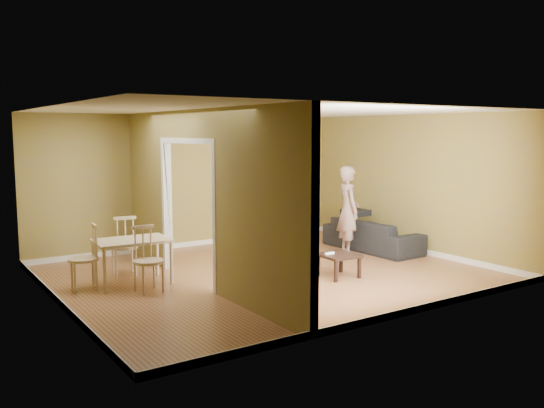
{
  "coord_description": "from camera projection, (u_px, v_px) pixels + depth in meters",
  "views": [
    {
      "loc": [
        -4.98,
        -7.59,
        2.27
      ],
      "look_at": [
        0.2,
        0.2,
        1.1
      ],
      "focal_mm": 38.0,
      "sensor_mm": 36.0,
      "label": 1
    }
  ],
  "objects": [
    {
      "name": "dining_table",
      "position": [
        132.0,
        244.0,
        8.61
      ],
      "size": [
        1.08,
        0.72,
        0.68
      ],
      "rotation": [
        0.0,
        0.0,
        -0.05
      ],
      "color": "beige",
      "rests_on": "ground"
    },
    {
      "name": "chair_far",
      "position": [
        124.0,
        245.0,
        9.15
      ],
      "size": [
        0.51,
        0.51,
        0.98
      ],
      "primitive_type": null,
      "rotation": [
        0.0,
        0.0,
        2.98
      ],
      "color": "tan",
      "rests_on": "ground"
    },
    {
      "name": "bookshelf",
      "position": [
        246.0,
        193.0,
        11.94
      ],
      "size": [
        0.85,
        0.37,
        2.01
      ],
      "color": "white",
      "rests_on": "ground"
    },
    {
      "name": "sofa",
      "position": [
        372.0,
        230.0,
        11.1
      ],
      "size": [
        2.08,
        0.93,
        0.78
      ],
      "primitive_type": "imported",
      "rotation": [
        0.0,
        0.0,
        1.59
      ],
      "color": "black",
      "rests_on": "ground"
    },
    {
      "name": "game_controller",
      "position": [
        330.0,
        253.0,
        9.01
      ],
      "size": [
        0.16,
        0.04,
        0.03
      ],
      "primitive_type": "cube",
      "color": "white",
      "rests_on": "coffee_table"
    },
    {
      "name": "coffee_table",
      "position": [
        339.0,
        258.0,
        9.03
      ],
      "size": [
        0.55,
        0.55,
        0.37
      ],
      "rotation": [
        0.0,
        0.0,
        -0.04
      ],
      "color": "#341D18",
      "rests_on": "ground"
    },
    {
      "name": "chair_left",
      "position": [
        83.0,
        257.0,
        8.29
      ],
      "size": [
        0.48,
        0.48,
        0.95
      ],
      "primitive_type": null,
      "rotation": [
        0.0,
        0.0,
        -1.68
      ],
      "color": "tan",
      "rests_on": "ground"
    },
    {
      "name": "paper_box_teal",
      "position": [
        244.0,
        197.0,
        11.87
      ],
      "size": [
        0.44,
        0.29,
        0.22
      ],
      "primitive_type": "cube",
      "color": "#1C5658",
      "rests_on": "bookshelf"
    },
    {
      "name": "partition",
      "position": [
        200.0,
        198.0,
        8.47
      ],
      "size": [
        0.22,
        5.5,
        2.6
      ],
      "primitive_type": null,
      "color": "olive",
      "rests_on": "ground"
    },
    {
      "name": "wall_speaker",
      "position": [
        258.0,
        150.0,
        12.1
      ],
      "size": [
        0.1,
        0.1,
        0.1
      ],
      "primitive_type": "cube",
      "color": "black",
      "rests_on": "room_shell"
    },
    {
      "name": "room_shell",
      "position": [
        268.0,
        194.0,
        9.12
      ],
      "size": [
        6.5,
        6.5,
        6.5
      ],
      "color": "#A97740",
      "rests_on": "ground"
    },
    {
      "name": "paper_box_navy_b",
      "position": [
        246.0,
        178.0,
        11.85
      ],
      "size": [
        0.43,
        0.28,
        0.22
      ],
      "primitive_type": "cube",
      "color": "navy",
      "rests_on": "bookshelf"
    },
    {
      "name": "paper_box_navy_c",
      "position": [
        247.0,
        167.0,
        11.83
      ],
      "size": [
        0.45,
        0.29,
        0.23
      ],
      "primitive_type": "cube",
      "color": "#1A1754",
      "rests_on": "bookshelf"
    },
    {
      "name": "person",
      "position": [
        348.0,
        203.0,
        10.65
      ],
      "size": [
        0.85,
        0.76,
        1.94
      ],
      "primitive_type": "imported",
      "rotation": [
        0.0,
        0.0,
        1.23
      ],
      "color": "slate",
      "rests_on": "ground"
    },
    {
      "name": "chair_near",
      "position": [
        148.0,
        259.0,
        8.17
      ],
      "size": [
        0.45,
        0.45,
        0.95
      ],
      "primitive_type": null,
      "rotation": [
        0.0,
        0.0,
        0.04
      ],
      "color": "tan",
      "rests_on": "ground"
    }
  ]
}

